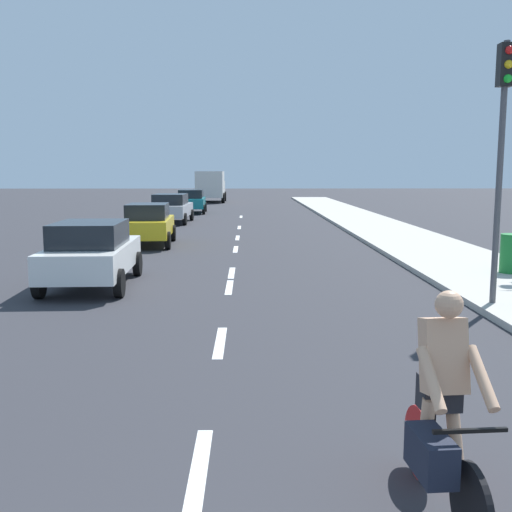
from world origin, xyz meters
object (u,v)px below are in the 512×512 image
at_px(cyclist, 441,415).
at_px(parked_car_yellow, 148,223).
at_px(parked_car_silver, 171,207).
at_px(parked_car_white, 92,252).
at_px(trash_bin_far, 512,253).
at_px(traffic_signal, 502,126).
at_px(parked_car_teal, 191,201).
at_px(delivery_truck, 211,186).

xyz_separation_m(cyclist, parked_car_yellow, (-5.28, 17.88, 0.00)).
bearing_deg(parked_car_silver, parked_car_white, -87.14).
distance_m(cyclist, trash_bin_far, 11.98).
xyz_separation_m(cyclist, traffic_signal, (3.37, 7.17, 2.78)).
bearing_deg(parked_car_teal, traffic_signal, -74.81).
bearing_deg(parked_car_yellow, parked_car_silver, 89.50).
xyz_separation_m(parked_car_teal, traffic_signal, (8.74, -28.54, 2.77)).
xyz_separation_m(parked_car_white, trash_bin_far, (10.59, 1.01, -0.19)).
bearing_deg(traffic_signal, trash_bin_far, 61.51).
bearing_deg(parked_car_yellow, parked_car_teal, 87.26).
height_order(parked_car_silver, delivery_truck, delivery_truck).
bearing_deg(cyclist, parked_car_silver, -82.68).
height_order(parked_car_yellow, traffic_signal, traffic_signal).
xyz_separation_m(traffic_signal, trash_bin_far, (1.94, 3.57, -2.96)).
bearing_deg(trash_bin_far, parked_car_white, -174.57).
distance_m(cyclist, parked_car_teal, 36.11).
xyz_separation_m(parked_car_yellow, trash_bin_far, (10.59, -7.15, -0.19)).
height_order(delivery_truck, trash_bin_far, delivery_truck).
relative_size(parked_car_silver, delivery_truck, 0.71).
bearing_deg(delivery_truck, traffic_signal, -79.32).
distance_m(parked_car_yellow, traffic_signal, 14.05).
bearing_deg(parked_car_teal, delivery_truck, 86.67).
bearing_deg(cyclist, parked_car_white, -65.78).
relative_size(cyclist, delivery_truck, 0.29).
xyz_separation_m(delivery_truck, traffic_signal, (8.36, -43.24, 2.10)).
distance_m(cyclist, parked_car_silver, 28.45).
relative_size(parked_car_yellow, trash_bin_far, 3.95).
xyz_separation_m(parked_car_white, parked_car_yellow, (0.00, 8.15, -0.00)).
bearing_deg(delivery_truck, trash_bin_far, -75.71).
height_order(delivery_truck, traffic_signal, traffic_signal).
bearing_deg(cyclist, delivery_truck, -88.63).
height_order(cyclist, trash_bin_far, cyclist).
height_order(parked_car_silver, trash_bin_far, parked_car_silver).
relative_size(delivery_truck, traffic_signal, 1.20).
relative_size(cyclist, trash_bin_far, 1.81).
bearing_deg(delivery_truck, parked_car_silver, -92.12).
bearing_deg(cyclist, parked_car_yellow, -77.82).
distance_m(parked_car_teal, delivery_truck, 14.73).
height_order(parked_car_teal, delivery_truck, delivery_truck).
distance_m(parked_car_white, delivery_truck, 40.69).
distance_m(parked_car_yellow, parked_car_teal, 17.83).
bearing_deg(parked_car_white, trash_bin_far, 3.05).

